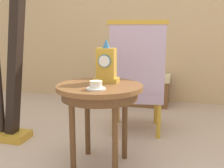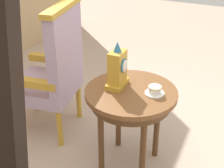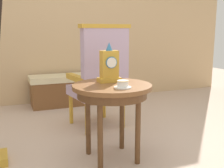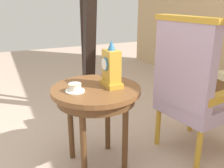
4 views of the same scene
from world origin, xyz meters
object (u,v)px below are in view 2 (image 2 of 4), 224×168
object	(u,v)px
side_table	(131,101)
armchair	(54,69)
teacup_left	(155,90)
mantel_clock	(117,69)
harp	(5,155)

from	to	relation	value
side_table	armchair	distance (m)	0.76
teacup_left	armchair	size ratio (longest dim) A/B	0.12
mantel_clock	harp	size ratio (longest dim) A/B	0.19
mantel_clock	armchair	distance (m)	0.68
armchair	harp	xyz separation A→B (m)	(-1.12, -0.47, 0.14)
teacup_left	harp	distance (m)	1.08
teacup_left	harp	bearing A→B (deg)	155.90
side_table	teacup_left	bearing A→B (deg)	-81.62
side_table	teacup_left	world-z (taller)	teacup_left
mantel_clock	harp	bearing A→B (deg)	170.49
side_table	mantel_clock	distance (m)	0.25
armchair	teacup_left	bearing A→B (deg)	-98.40
teacup_left	harp	world-z (taller)	harp
teacup_left	armchair	distance (m)	0.92
armchair	harp	distance (m)	1.22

